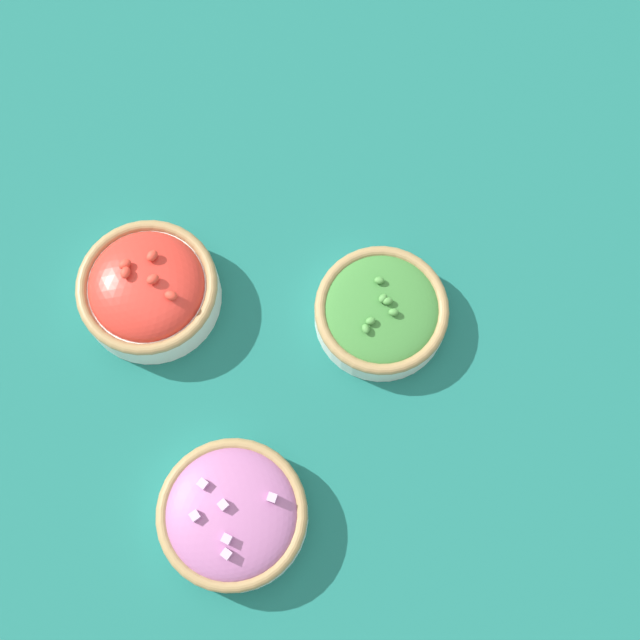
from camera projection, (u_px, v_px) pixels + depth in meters
ground_plane at (320, 328)px, 0.96m from camera, size 3.00×3.00×0.00m
bowl_broccoli at (381, 312)px, 0.94m from camera, size 0.14×0.14×0.05m
bowl_cherry_tomatoes at (148, 289)px, 0.94m from camera, size 0.15×0.15×0.07m
bowl_red_onion at (232, 515)px, 0.88m from camera, size 0.15×0.15×0.06m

